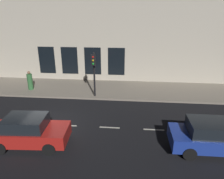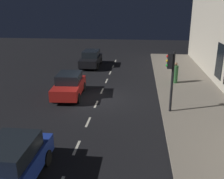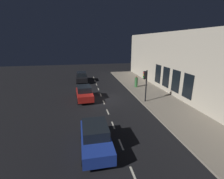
% 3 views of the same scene
% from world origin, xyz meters
% --- Properties ---
extents(ground_plane, '(60.00, 60.00, 0.00)m').
position_xyz_m(ground_plane, '(0.00, 0.00, 0.00)').
color(ground_plane, black).
extents(sidewalk, '(4.50, 32.00, 0.15)m').
position_xyz_m(sidewalk, '(6.25, 0.00, 0.07)').
color(sidewalk, gray).
rests_on(sidewalk, ground).
extents(lane_centre_line, '(0.12, 27.20, 0.01)m').
position_xyz_m(lane_centre_line, '(0.00, -1.00, 0.00)').
color(lane_centre_line, beige).
rests_on(lane_centre_line, ground).
extents(traffic_light, '(0.49, 0.32, 3.46)m').
position_xyz_m(traffic_light, '(4.36, -1.96, 2.53)').
color(traffic_light, black).
rests_on(traffic_light, sidewalk).
extents(parked_car_0, '(1.86, 4.46, 1.58)m').
position_xyz_m(parked_car_0, '(-2.21, 9.19, 0.79)').
color(parked_car_0, black).
rests_on(parked_car_0, ground).
extents(parked_car_1, '(1.98, 3.95, 1.58)m').
position_xyz_m(parked_car_1, '(-2.05, 0.29, 0.79)').
color(parked_car_1, red).
rests_on(parked_car_1, ground).
extents(parked_car_2, '(1.87, 4.14, 1.58)m').
position_xyz_m(parked_car_2, '(-1.67, -8.82, 0.79)').
color(parked_car_2, '#1E389E').
rests_on(parked_car_2, ground).
extents(pedestrian_0, '(0.61, 0.61, 1.62)m').
position_xyz_m(pedestrian_0, '(5.42, 3.78, 0.88)').
color(pedestrian_0, '#336B38').
rests_on(pedestrian_0, sidewalk).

